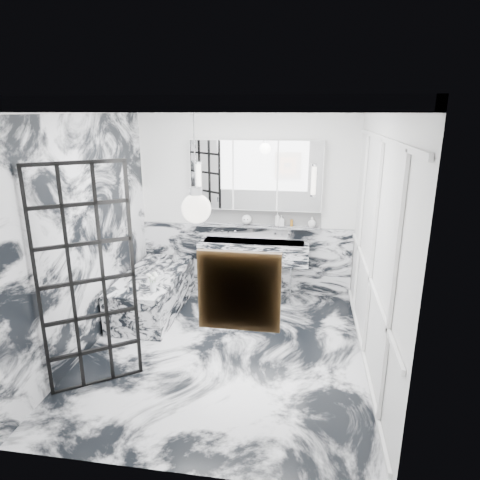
% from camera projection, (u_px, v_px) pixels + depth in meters
% --- Properties ---
extents(floor, '(3.60, 3.60, 0.00)m').
position_uv_depth(floor, '(224.00, 350.00, 5.04)').
color(floor, silver).
rests_on(floor, ground).
extents(ceiling, '(3.60, 3.60, 0.00)m').
position_uv_depth(ceiling, '(221.00, 101.00, 4.22)').
color(ceiling, white).
rests_on(ceiling, wall_back).
extents(wall_back, '(3.60, 0.00, 3.60)m').
position_uv_depth(wall_back, '(246.00, 203.00, 6.33)').
color(wall_back, white).
rests_on(wall_back, floor).
extents(wall_front, '(3.60, 0.00, 3.60)m').
position_uv_depth(wall_front, '(172.00, 310.00, 2.93)').
color(wall_front, white).
rests_on(wall_front, floor).
extents(wall_left, '(0.00, 3.60, 3.60)m').
position_uv_depth(wall_left, '(85.00, 231.00, 4.86)').
color(wall_left, white).
rests_on(wall_left, floor).
extents(wall_right, '(0.00, 3.60, 3.60)m').
position_uv_depth(wall_right, '(375.00, 244.00, 4.39)').
color(wall_right, white).
rests_on(wall_right, floor).
extents(marble_clad_back, '(3.18, 0.05, 1.05)m').
position_uv_depth(marble_clad_back, '(246.00, 259.00, 6.56)').
color(marble_clad_back, silver).
rests_on(marble_clad_back, floor).
extents(marble_clad_left, '(0.02, 3.56, 2.68)m').
position_uv_depth(marble_clad_left, '(87.00, 236.00, 4.88)').
color(marble_clad_left, silver).
rests_on(marble_clad_left, floor).
extents(panel_molding, '(0.03, 3.40, 2.30)m').
position_uv_depth(panel_molding, '(373.00, 253.00, 4.42)').
color(panel_molding, white).
rests_on(panel_molding, floor).
extents(soap_bottle_a, '(0.08, 0.08, 0.20)m').
position_uv_depth(soap_bottle_a, '(277.00, 219.00, 6.23)').
color(soap_bottle_a, '#8C5919').
rests_on(soap_bottle_a, ledge).
extents(soap_bottle_b, '(0.09, 0.09, 0.16)m').
position_uv_depth(soap_bottle_b, '(281.00, 221.00, 6.23)').
color(soap_bottle_b, '#4C4C51').
rests_on(soap_bottle_b, ledge).
extents(soap_bottle_c, '(0.14, 0.14, 0.15)m').
position_uv_depth(soap_bottle_c, '(312.00, 222.00, 6.17)').
color(soap_bottle_c, silver).
rests_on(soap_bottle_c, ledge).
extents(face_pot, '(0.15, 0.15, 0.15)m').
position_uv_depth(face_pot, '(247.00, 220.00, 6.31)').
color(face_pot, white).
rests_on(face_pot, ledge).
extents(amber_bottle, '(0.04, 0.04, 0.10)m').
position_uv_depth(amber_bottle, '(292.00, 223.00, 6.22)').
color(amber_bottle, '#8C5919').
rests_on(amber_bottle, ledge).
extents(flower_vase, '(0.08, 0.08, 0.12)m').
position_uv_depth(flower_vase, '(153.00, 287.00, 5.32)').
color(flower_vase, silver).
rests_on(flower_vase, bathtub).
extents(crittall_door, '(0.75, 0.53, 2.27)m').
position_uv_depth(crittall_door, '(87.00, 281.00, 4.12)').
color(crittall_door, black).
rests_on(crittall_door, floor).
extents(artwork, '(0.46, 0.04, 0.46)m').
position_uv_depth(artwork, '(239.00, 291.00, 2.85)').
color(artwork, '#B74D12').
rests_on(artwork, wall_front).
extents(pendant_light, '(0.24, 0.24, 0.24)m').
position_uv_depth(pendant_light, '(196.00, 209.00, 3.39)').
color(pendant_light, white).
rests_on(pendant_light, ceiling).
extents(trough_sink, '(1.60, 0.45, 0.30)m').
position_uv_depth(trough_sink, '(254.00, 251.00, 6.27)').
color(trough_sink, silver).
rests_on(trough_sink, wall_back).
extents(ledge, '(1.90, 0.14, 0.04)m').
position_uv_depth(ledge, '(255.00, 226.00, 6.33)').
color(ledge, silver).
rests_on(ledge, wall_back).
extents(subway_tile, '(1.90, 0.03, 0.23)m').
position_uv_depth(subway_tile, '(256.00, 216.00, 6.35)').
color(subway_tile, white).
rests_on(subway_tile, wall_back).
extents(mirror_cabinet, '(1.90, 0.16, 1.00)m').
position_uv_depth(mirror_cabinet, '(256.00, 175.00, 6.11)').
color(mirror_cabinet, white).
rests_on(mirror_cabinet, wall_back).
extents(sconce_left, '(0.07, 0.07, 0.40)m').
position_uv_depth(sconce_left, '(199.00, 178.00, 6.16)').
color(sconce_left, white).
rests_on(sconce_left, mirror_cabinet).
extents(sconce_right, '(0.07, 0.07, 0.40)m').
position_uv_depth(sconce_right, '(314.00, 180.00, 5.91)').
color(sconce_right, white).
rests_on(sconce_right, mirror_cabinet).
extents(bathtub, '(0.75, 1.65, 0.55)m').
position_uv_depth(bathtub, '(154.00, 292.00, 5.97)').
color(bathtub, silver).
rests_on(bathtub, floor).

